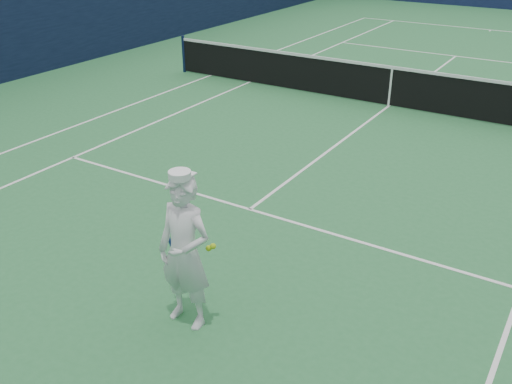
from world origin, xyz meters
TOP-DOWN VIEW (x-y plane):
  - ground at (0.00, 0.00)m, footprint 80.00×80.00m
  - court_markings at (0.00, 0.00)m, footprint 11.03×23.83m
  - windscreen_fence at (0.00, 0.00)m, footprint 20.12×36.12m
  - tennis_net at (0.00, 0.00)m, footprint 12.88×0.09m
  - tennis_player at (0.88, -9.12)m, footprint 0.77×0.47m

SIDE VIEW (x-z plane):
  - ground at x=0.00m, z-range 0.00..0.00m
  - court_markings at x=0.00m, z-range 0.00..0.01m
  - tennis_net at x=0.00m, z-range 0.02..1.09m
  - tennis_player at x=0.88m, z-range -0.02..1.91m
  - windscreen_fence at x=0.00m, z-range 0.00..4.00m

